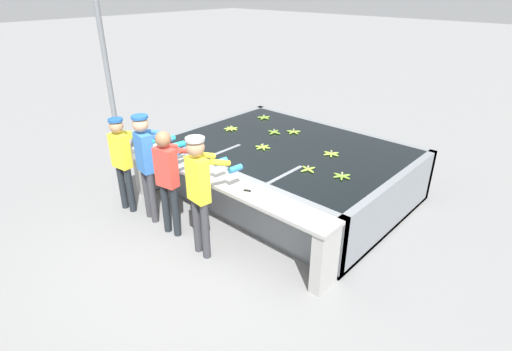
% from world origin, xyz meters
% --- Properties ---
extents(ground_plane, '(80.00, 80.00, 0.00)m').
position_xyz_m(ground_plane, '(0.00, 0.00, 0.00)').
color(ground_plane, gray).
rests_on(ground_plane, ground).
extents(wash_tank, '(4.01, 2.96, 0.91)m').
position_xyz_m(wash_tank, '(-0.00, 1.92, 0.45)').
color(wash_tank, gray).
rests_on(wash_tank, ground).
extents(work_ledge, '(4.01, 0.45, 0.91)m').
position_xyz_m(work_ledge, '(0.00, 0.23, 0.63)').
color(work_ledge, '#9E9E99').
rests_on(work_ledge, ground).
extents(worker_0, '(0.46, 0.73, 1.60)m').
position_xyz_m(worker_0, '(-1.60, -0.35, 0.96)').
color(worker_0, '#1E2328').
rests_on(worker_0, ground).
extents(worker_1, '(0.48, 0.75, 1.74)m').
position_xyz_m(worker_1, '(-1.04, -0.26, 1.07)').
color(worker_1, '#38383D').
rests_on(worker_1, ground).
extents(worker_2, '(0.48, 0.73, 1.65)m').
position_xyz_m(worker_2, '(-0.48, -0.28, 0.99)').
color(worker_2, '#1E2328').
rests_on(worker_2, ground).
extents(worker_3, '(0.45, 0.74, 1.75)m').
position_xyz_m(worker_3, '(0.27, -0.32, 1.08)').
color(worker_3, '#38383D').
rests_on(worker_3, ground).
extents(banana_bunch_floating_0, '(0.28, 0.27, 0.08)m').
position_xyz_m(banana_bunch_floating_0, '(-0.34, 2.49, 0.92)').
color(banana_bunch_floating_0, '#8CB738').
rests_on(banana_bunch_floating_0, wash_tank).
extents(banana_bunch_floating_1, '(0.28, 0.26, 0.08)m').
position_xyz_m(banana_bunch_floating_1, '(1.33, 1.46, 0.92)').
color(banana_bunch_floating_1, '#75A333').
rests_on(banana_bunch_floating_1, wash_tank).
extents(banana_bunch_floating_2, '(0.28, 0.26, 0.08)m').
position_xyz_m(banana_bunch_floating_2, '(0.76, 2.06, 0.92)').
color(banana_bunch_floating_2, '#9EC642').
rests_on(banana_bunch_floating_2, wash_tank).
extents(banana_bunch_floating_3, '(0.27, 0.28, 0.08)m').
position_xyz_m(banana_bunch_floating_3, '(-1.33, 2.77, 0.92)').
color(banana_bunch_floating_3, '#7FAD33').
rests_on(banana_bunch_floating_3, wash_tank).
extents(banana_bunch_floating_4, '(0.28, 0.28, 0.08)m').
position_xyz_m(banana_bunch_floating_4, '(0.84, 1.31, 0.92)').
color(banana_bunch_floating_4, '#93BC3D').
rests_on(banana_bunch_floating_4, wash_tank).
extents(banana_bunch_floating_5, '(0.28, 0.28, 0.08)m').
position_xyz_m(banana_bunch_floating_5, '(-1.34, 1.82, 0.92)').
color(banana_bunch_floating_5, '#93BC3D').
rests_on(banana_bunch_floating_5, wash_tank).
extents(banana_bunch_floating_6, '(0.28, 0.28, 0.08)m').
position_xyz_m(banana_bunch_floating_6, '(-0.60, 2.23, 0.92)').
color(banana_bunch_floating_6, '#75A333').
rests_on(banana_bunch_floating_6, wash_tank).
extents(banana_bunch_floating_7, '(0.27, 0.28, 0.08)m').
position_xyz_m(banana_bunch_floating_7, '(-0.26, 1.52, 0.92)').
color(banana_bunch_floating_7, '#8CB738').
rests_on(banana_bunch_floating_7, wash_tank).
extents(knife_0, '(0.17, 0.33, 0.02)m').
position_xyz_m(knife_0, '(-1.20, 0.33, 0.92)').
color(knife_0, silver).
rests_on(knife_0, work_ledge).
extents(knife_1, '(0.33, 0.16, 0.02)m').
position_xyz_m(knife_1, '(0.68, 0.24, 0.92)').
color(knife_1, silver).
rests_on(knife_1, work_ledge).
extents(support_post_left, '(0.09, 0.09, 3.20)m').
position_xyz_m(support_post_left, '(-2.70, 0.19, 1.60)').
color(support_post_left, slate).
rests_on(support_post_left, ground).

